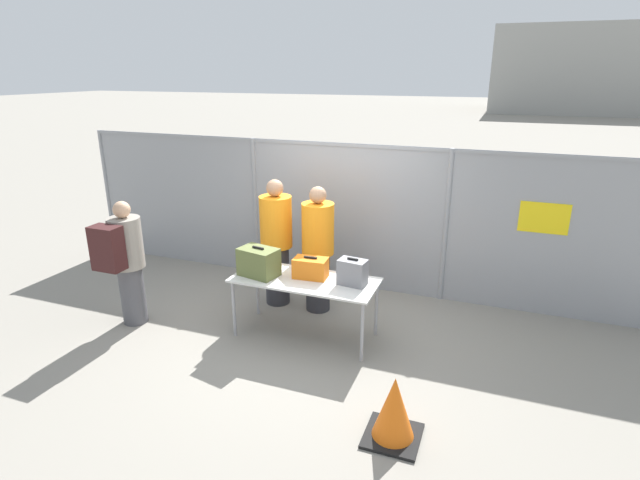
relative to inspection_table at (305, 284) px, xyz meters
name	(u,v)px	position (x,y,z in m)	size (l,w,h in m)	color
ground_plane	(304,331)	(-0.05, 0.08, -0.69)	(120.00, 120.00, 0.00)	gray
fence_section	(346,213)	(-0.03, 1.65, 0.43)	(8.83, 0.07, 2.15)	gray
inspection_table	(305,284)	(0.00, 0.00, 0.00)	(1.74, 0.74, 0.75)	silver
suitcase_olive	(259,262)	(-0.56, -0.09, 0.23)	(0.51, 0.39, 0.36)	#566033
suitcase_orange	(311,268)	(0.04, 0.07, 0.18)	(0.42, 0.27, 0.26)	orange
suitcase_grey	(352,272)	(0.57, 0.05, 0.21)	(0.34, 0.24, 0.33)	slate
traveler_hooded	(125,259)	(-2.20, -0.51, 0.19)	(0.40, 0.62, 1.62)	#4C4C51
security_worker_near	(318,248)	(-0.11, 0.73, 0.19)	(0.42, 0.42, 1.72)	#2D2D33
security_worker_far	(276,241)	(-0.72, 0.73, 0.22)	(0.44, 0.44, 1.76)	#2D2D33
utility_trailer	(466,228)	(1.54, 3.88, -0.27)	(3.75, 2.33, 0.71)	#4C6B47
distant_hangar	(591,70)	(7.30, 39.86, 2.42)	(14.19, 9.41, 6.23)	#999993
traffic_cone	(394,410)	(1.42, -1.41, -0.41)	(0.49, 0.49, 0.62)	black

